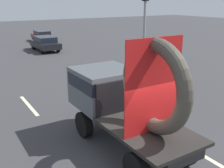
{
  "coord_description": "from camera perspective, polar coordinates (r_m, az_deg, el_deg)",
  "views": [
    {
      "loc": [
        -4.69,
        -5.58,
        4.7
      ],
      "look_at": [
        -0.11,
        1.79,
        1.96
      ],
      "focal_mm": 42.96,
      "sensor_mm": 36.0,
      "label": 1
    }
  ],
  "objects": [
    {
      "name": "ground_plane",
      "position": [
        8.67,
        7.16,
        -15.46
      ],
      "size": [
        120.0,
        120.0,
        0.0
      ],
      "primitive_type": "plane",
      "color": "#38383A"
    },
    {
      "name": "flatbed_truck",
      "position": [
        8.78,
        1.75,
        -2.49
      ],
      "size": [
        2.02,
        5.02,
        3.79
      ],
      "color": "black",
      "rests_on": "ground_plane"
    },
    {
      "name": "distant_sedan",
      "position": [
        26.74,
        -14.04,
        8.46
      ],
      "size": [
        1.8,
        4.2,
        1.37
      ],
      "color": "black",
      "rests_on": "ground_plane"
    },
    {
      "name": "traffic_light",
      "position": [
        18.06,
        6.99,
        13.95
      ],
      "size": [
        0.42,
        0.36,
        5.52
      ],
      "color": "gray",
      "rests_on": "ground_plane"
    },
    {
      "name": "lane_dash_left_far",
      "position": [
        13.09,
        -17.28,
        -4.36
      ],
      "size": [
        0.16,
        2.78,
        0.01
      ],
      "primitive_type": "cube",
      "rotation": [
        0.0,
        0.0,
        1.57
      ],
      "color": "beige",
      "rests_on": "ground_plane"
    },
    {
      "name": "lane_dash_right_near",
      "position": [
        8.85,
        22.57,
        -16.05
      ],
      "size": [
        0.16,
        2.63,
        0.01
      ],
      "primitive_type": "cube",
      "rotation": [
        0.0,
        0.0,
        1.57
      ],
      "color": "beige",
      "rests_on": "ground_plane"
    },
    {
      "name": "lane_dash_right_far",
      "position": [
        14.35,
        -3.79,
        -1.63
      ],
      "size": [
        0.16,
        2.89,
        0.01
      ],
      "primitive_type": "cube",
      "rotation": [
        0.0,
        0.0,
        1.57
      ],
      "color": "beige",
      "rests_on": "ground_plane"
    },
    {
      "name": "oncoming_car",
      "position": [
        33.12,
        -14.66,
        9.94
      ],
      "size": [
        1.61,
        3.76,
        1.23
      ],
      "color": "black",
      "rests_on": "ground_plane"
    }
  ]
}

